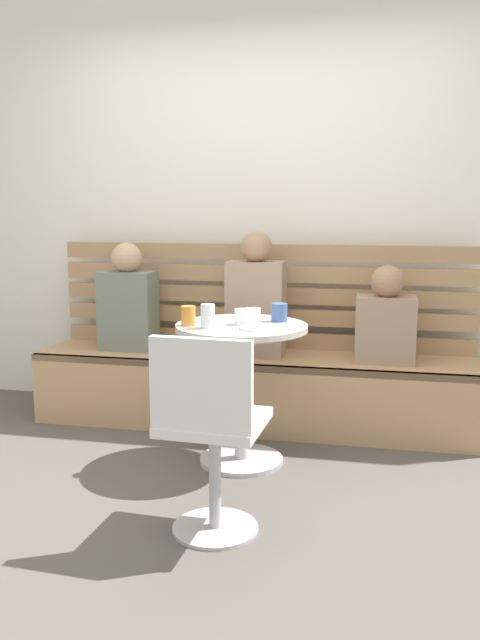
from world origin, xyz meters
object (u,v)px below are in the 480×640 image
Objects in this scene: booth_bench at (255,390)px; person_adult at (256,301)px; cup_tumbler_orange at (188,316)px; cafe_table at (241,367)px; person_child_left at (386,320)px; cup_glass_short at (242,317)px; cup_mug_blue at (279,312)px; white_chair at (210,428)px; cup_ceramic_white at (253,315)px; person_child_middle at (128,302)px; plate_small at (257,328)px; cup_glass_tall at (208,316)px.

person_adult is (0.01, 0.00, 0.56)m from booth_bench.
cup_tumbler_orange is at bearing -107.16° from person_adult.
cafe_table is 1.31× the size of person_child_left.
cup_glass_short reaches higher than booth_bench.
booth_bench is at bearing 94.68° from cup_glass_short.
booth_bench is 28.42× the size of cup_mug_blue.
white_chair reaches higher than cup_ceramic_white.
booth_bench is 27.00× the size of cup_tumbler_orange.
white_chair is at bearing -97.95° from cup_mug_blue.
cup_glass_short is 0.84× the size of cup_mug_blue.
cup_mug_blue reaches higher than booth_bench.
person_adult reaches higher than cup_tumbler_orange.
person_adult reaches higher than cup_ceramic_white.
person_child_middle is 8.45× the size of cup_ceramic_white.
booth_bench is 33.75× the size of cup_glass_short.
cup_mug_blue is at bearing 36.43° from cafe_table.
cup_tumbler_orange is (-0.21, -0.70, 0.57)m from booth_bench.
plate_small reaches higher than booth_bench.
person_child_middle is 1.05m from cup_glass_tall.
person_child_middle is 0.94m from cup_tumbler_orange.
cup_mug_blue is at bearing 82.05° from white_chair.
cup_glass_short is at bearing -35.84° from person_child_middle.
booth_bench is 3.58× the size of person_adult.
person_child_left is 5.66× the size of cup_tumbler_orange.
plate_small is at bearing -37.46° from person_child_middle.
white_chair is (0.09, -1.42, 0.24)m from booth_bench.
cup_glass_tall reaches higher than plate_small.
cup_glass_tall reaches higher than cup_ceramic_white.
booth_bench is 0.56m from person_adult.
cup_mug_blue is at bearing 36.99° from cup_glass_short.
person_child_middle is 8.45× the size of cup_glass_short.
cup_tumbler_orange reaches higher than cup_mug_blue.
cup_glass_short is (0.04, -0.61, 0.00)m from person_adult.
person_adult is 0.77m from person_child_left.
cup_glass_short is (0.87, -0.63, 0.04)m from person_child_middle.
cup_glass_short is at bearing -143.01° from cup_mug_blue.
cafe_table is 0.87× the size of white_chair.
cafe_table is 0.38m from cup_tumbler_orange.
cafe_table is at bearing -110.46° from cup_ceramic_white.
cup_tumbler_orange is 1.25× the size of cup_ceramic_white.
cup_glass_tall reaches higher than booth_bench.
person_child_left is (0.77, -0.01, -0.09)m from person_adult.
booth_bench is 0.68m from cafe_table.
person_child_left is 0.95m from plate_small.
person_child_left is 5.96× the size of cup_mug_blue.
person_adult is 6.28× the size of cup_glass_tall.
person_adult is 0.74m from plate_small.
person_child_middle reaches higher than white_chair.
cup_ceramic_white is at bearing 69.54° from cafe_table.
cup_mug_blue is (0.18, 0.13, 0.27)m from cafe_table.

